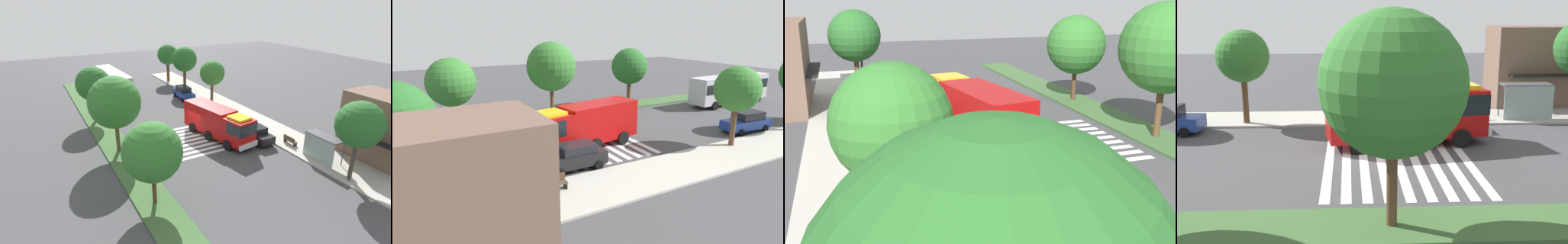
% 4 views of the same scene
% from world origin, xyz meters
% --- Properties ---
extents(ground_plane, '(120.00, 120.00, 0.00)m').
position_xyz_m(ground_plane, '(0.00, 0.00, 0.00)').
color(ground_plane, '#424244').
extents(sidewalk, '(60.00, 4.52, 0.14)m').
position_xyz_m(sidewalk, '(0.00, 9.08, 0.07)').
color(sidewalk, '#ADA89E').
rests_on(sidewalk, ground_plane).
extents(median_strip, '(60.00, 3.00, 0.14)m').
position_xyz_m(median_strip, '(0.00, -8.32, 0.07)').
color(median_strip, '#3D6033').
rests_on(median_strip, ground_plane).
extents(crosswalk, '(7.65, 12.28, 0.01)m').
position_xyz_m(crosswalk, '(1.65, 0.00, 0.01)').
color(crosswalk, silver).
rests_on(crosswalk, ground_plane).
extents(fire_truck, '(9.67, 3.98, 3.49)m').
position_xyz_m(fire_truck, '(2.71, 2.39, 1.99)').
color(fire_truck, '#A50C0C').
rests_on(fire_truck, ground_plane).
extents(parked_car_west, '(4.81, 2.25, 1.84)m').
position_xyz_m(parked_car_west, '(-12.65, 5.62, 0.93)').
color(parked_car_west, navy).
rests_on(parked_car_west, ground_plane).
extents(parked_car_mid, '(4.39, 2.03, 1.76)m').
position_xyz_m(parked_car_mid, '(5.07, 5.62, 0.90)').
color(parked_car_mid, black).
rests_on(parked_car_mid, ground_plane).
extents(transit_bus, '(12.00, 3.29, 3.54)m').
position_xyz_m(transit_bus, '(-20.97, -3.07, 2.10)').
color(transit_bus, '#B2B2B7').
rests_on(transit_bus, ground_plane).
extents(bus_stop_shelter, '(3.50, 1.40, 2.46)m').
position_xyz_m(bus_stop_shelter, '(11.72, 8.07, 1.89)').
color(bus_stop_shelter, '#4C4C51').
rests_on(bus_stop_shelter, sidewalk).
extents(bench_near_shelter, '(1.60, 0.50, 0.90)m').
position_xyz_m(bench_near_shelter, '(7.72, 8.10, 0.59)').
color(bench_near_shelter, '#4C3823').
rests_on(bench_near_shelter, sidewalk).
extents(storefront_building, '(8.20, 4.90, 6.41)m').
position_xyz_m(storefront_building, '(14.71, 13.38, 3.20)').
color(storefront_building, brown).
rests_on(storefront_building, ground_plane).
extents(sidewalk_tree_center, '(3.54, 3.54, 6.34)m').
position_xyz_m(sidewalk_tree_center, '(-7.92, 7.82, 4.68)').
color(sidewalk_tree_center, '#513823').
rests_on(sidewalk_tree_center, sidewalk).
extents(sidewalk_tree_east, '(3.90, 3.90, 6.94)m').
position_xyz_m(sidewalk_tree_east, '(15.26, 7.82, 5.11)').
color(sidewalk_tree_east, '#513823').
rests_on(sidewalk_tree_east, sidewalk).
extents(median_tree_far_west, '(4.24, 4.24, 6.77)m').
position_xyz_m(median_tree_far_west, '(-9.44, -8.32, 4.76)').
color(median_tree_far_west, '#513823').
rests_on(median_tree_far_west, median_strip).
extents(median_tree_west, '(5.14, 5.14, 7.73)m').
position_xyz_m(median_tree_west, '(0.61, -8.32, 5.29)').
color(median_tree_west, '#513823').
rests_on(median_tree_west, median_strip).
extents(median_tree_center, '(4.48, 4.48, 6.51)m').
position_xyz_m(median_tree_center, '(10.56, -8.32, 4.41)').
color(median_tree_center, '#47301E').
rests_on(median_tree_center, median_strip).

